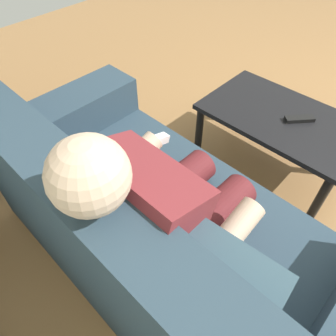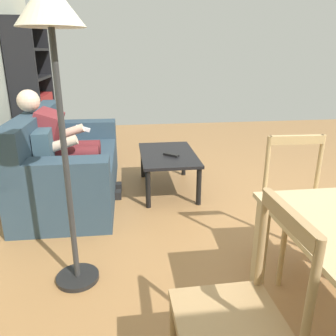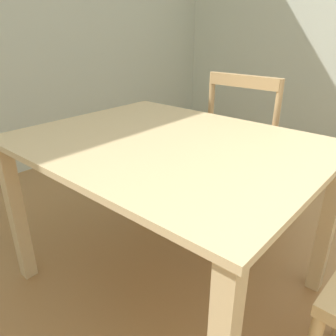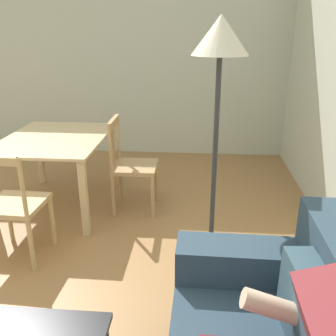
# 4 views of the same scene
# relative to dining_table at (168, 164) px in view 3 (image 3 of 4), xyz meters

# --- Properties ---
(dining_table) EXTENTS (1.21, 0.95, 0.72)m
(dining_table) POSITION_rel_dining_table_xyz_m (0.00, 0.00, 0.00)
(dining_table) COLOR #D1B27F
(dining_table) RESTS_ON ground_plane
(dining_chair_near_wall) EXTENTS (0.43, 0.43, 0.92)m
(dining_chair_near_wall) POSITION_rel_dining_table_xyz_m (0.00, 0.75, -0.17)
(dining_chair_near_wall) COLOR tan
(dining_chair_near_wall) RESTS_ON ground_plane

